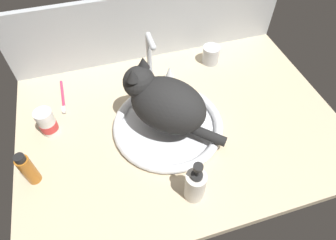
{
  "coord_description": "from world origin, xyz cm",
  "views": [
    {
      "loc": [
        -21.83,
        -57.81,
        80.88
      ],
      "look_at": [
        -4.61,
        -0.65,
        7.0
      ],
      "focal_mm": 30.44,
      "sensor_mm": 36.0,
      "label": 1
    }
  ],
  "objects": [
    {
      "name": "backsplash_wall",
      "position": [
        0.0,
        39.62,
        15.22
      ],
      "size": [
        110.0,
        2.4,
        30.44
      ],
      "primitive_type": "cube",
      "color": "#B2B7BC",
      "rests_on": "ground"
    },
    {
      "name": "metal_jar",
      "position": [
        22.36,
        27.69,
        6.68
      ],
      "size": [
        6.99,
        6.99,
        7.33
      ],
      "color": "#B2B5BA",
      "rests_on": "countertop"
    },
    {
      "name": "faucet",
      "position": [
        -4.61,
        22.05,
        11.62
      ],
      "size": [
        18.37,
        9.93,
        22.76
      ],
      "color": "silver",
      "rests_on": "countertop"
    },
    {
      "name": "countertop",
      "position": [
        0.0,
        0.0,
        1.5
      ],
      "size": [
        110.0,
        76.83,
        3.0
      ],
      "primitive_type": "cube",
      "color": "#CCB793",
      "rests_on": "ground"
    },
    {
      "name": "pill_bottle",
      "position": [
        -43.14,
        9.2,
        7.6
      ],
      "size": [
        5.82,
        5.82,
        9.91
      ],
      "color": "white",
      "rests_on": "countertop"
    },
    {
      "name": "soap_pump_bottle",
      "position": [
        -4.51,
        -26.3,
        8.85
      ],
      "size": [
        5.84,
        5.84,
        16.26
      ],
      "color": "silver",
      "rests_on": "countertop"
    },
    {
      "name": "cat",
      "position": [
        -5.87,
        0.57,
        15.08
      ],
      "size": [
        30.72,
        30.31,
        21.31
      ],
      "color": "black",
      "rests_on": "sink_basin"
    },
    {
      "name": "sink_basin",
      "position": [
        -4.61,
        -0.65,
        4.33
      ],
      "size": [
        37.45,
        37.45,
        2.97
      ],
      "color": "white",
      "rests_on": "countertop"
    },
    {
      "name": "toothbrush",
      "position": [
        -38.35,
        23.77,
        3.62
      ],
      "size": [
        1.3,
        17.21,
        1.7
      ],
      "color": "#D83359",
      "rests_on": "countertop"
    },
    {
      "name": "amber_bottle",
      "position": [
        -48.56,
        -7.96,
        9.02
      ],
      "size": [
        3.88,
        3.88,
        12.77
      ],
      "color": "#B2661E",
      "rests_on": "countertop"
    }
  ]
}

